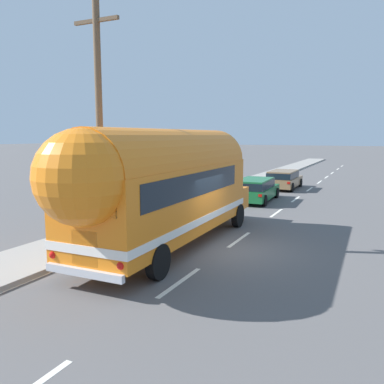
{
  "coord_description": "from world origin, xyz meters",
  "views": [
    {
      "loc": [
        4.73,
        -12.49,
        3.91
      ],
      "look_at": [
        -2.14,
        1.79,
        1.65
      ],
      "focal_mm": 37.18,
      "sensor_mm": 36.0,
      "label": 1
    }
  ],
  "objects": [
    {
      "name": "utility_pole",
      "position": [
        -4.18,
        -1.36,
        4.42
      ],
      "size": [
        1.8,
        0.24,
        8.5
      ],
      "color": "brown",
      "rests_on": "ground"
    },
    {
      "name": "lane_markings",
      "position": [
        -2.62,
        12.67,
        0.0
      ],
      "size": [
        3.85,
        80.0,
        0.01
      ],
      "color": "silver",
      "rests_on": "ground"
    },
    {
      "name": "car_second",
      "position": [
        -1.78,
        16.56,
        0.79
      ],
      "size": [
        1.99,
        4.51,
        1.37
      ],
      "color": "olive",
      "rests_on": "ground"
    },
    {
      "name": "sidewalk_slab",
      "position": [
        -5.03,
        10.0,
        0.07
      ],
      "size": [
        2.62,
        90.0,
        0.15
      ],
      "primitive_type": "cube",
      "color": "gray",
      "rests_on": "ground"
    },
    {
      "name": "car_lead",
      "position": [
        -2.03,
        10.22,
        0.79
      ],
      "size": [
        2.15,
        4.78,
        1.37
      ],
      "color": "#196633",
      "rests_on": "ground"
    },
    {
      "name": "painted_bus",
      "position": [
        -1.84,
        -1.0,
        2.3
      ],
      "size": [
        2.75,
        11.48,
        4.12
      ],
      "color": "orange",
      "rests_on": "ground"
    },
    {
      "name": "ground_plane",
      "position": [
        0.0,
        0.0,
        0.0
      ],
      "size": [
        300.0,
        300.0,
        0.0
      ],
      "primitive_type": "plane",
      "color": "#565454"
    }
  ]
}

